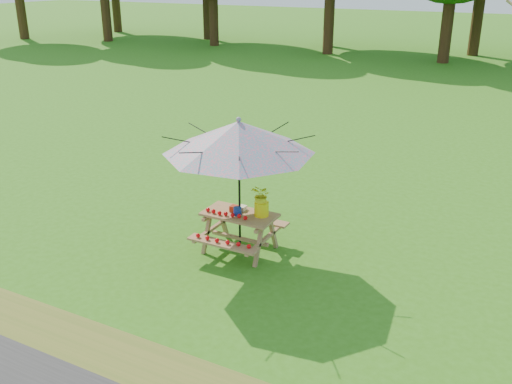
% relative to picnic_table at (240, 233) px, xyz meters
% --- Properties ---
extents(ground, '(120.00, 120.00, 0.00)m').
position_rel_picnic_table_xyz_m(ground, '(-4.35, -0.50, -0.33)').
color(ground, '#337115').
rests_on(ground, ground).
extents(picnic_table, '(1.20, 1.32, 0.67)m').
position_rel_picnic_table_xyz_m(picnic_table, '(0.00, 0.00, 0.00)').
color(picnic_table, '#9D6646').
rests_on(picnic_table, ground).
extents(patio_umbrella, '(2.94, 2.94, 2.27)m').
position_rel_picnic_table_xyz_m(patio_umbrella, '(0.00, 0.00, 1.62)').
color(patio_umbrella, black).
rests_on(patio_umbrella, ground).
extents(produce_bins, '(0.24, 0.35, 0.13)m').
position_rel_picnic_table_xyz_m(produce_bins, '(-0.05, 0.02, 0.40)').
color(produce_bins, '#A9240D').
rests_on(produce_bins, picnic_table).
extents(tomatoes_row, '(0.77, 0.13, 0.07)m').
position_rel_picnic_table_xyz_m(tomatoes_row, '(-0.15, -0.18, 0.38)').
color(tomatoes_row, red).
rests_on(tomatoes_row, picnic_table).
extents(flower_bucket, '(0.39, 0.37, 0.52)m').
position_rel_picnic_table_xyz_m(flower_bucket, '(0.35, 0.10, 0.62)').
color(flower_bucket, yellow).
rests_on(flower_bucket, picnic_table).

